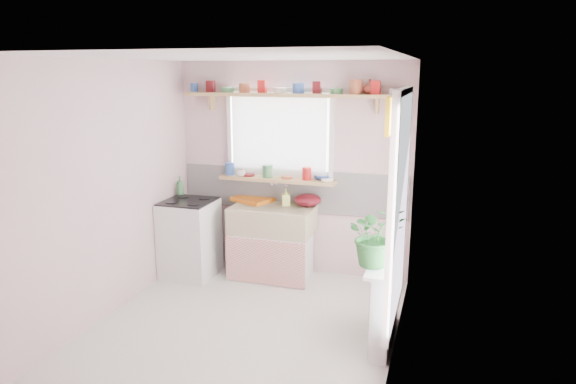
% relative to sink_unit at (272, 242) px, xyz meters
% --- Properties ---
extents(room, '(3.20, 3.20, 3.20)m').
position_rel_sink_unit_xyz_m(room, '(0.81, -0.43, 0.94)').
color(room, silver).
rests_on(room, ground).
extents(sink_unit, '(0.95, 0.65, 1.11)m').
position_rel_sink_unit_xyz_m(sink_unit, '(0.00, 0.00, 0.00)').
color(sink_unit, white).
rests_on(sink_unit, ground).
extents(cooker, '(0.58, 0.58, 0.93)m').
position_rel_sink_unit_xyz_m(cooker, '(-0.95, -0.24, 0.03)').
color(cooker, white).
rests_on(cooker, ground).
extents(radiator_ledge, '(0.22, 0.95, 0.78)m').
position_rel_sink_unit_xyz_m(radiator_ledge, '(1.45, -1.09, -0.03)').
color(radiator_ledge, white).
rests_on(radiator_ledge, ground).
extents(windowsill, '(1.40, 0.22, 0.04)m').
position_rel_sink_unit_xyz_m(windowsill, '(-0.00, 0.19, 0.71)').
color(windowsill, tan).
rests_on(windowsill, room).
extents(pine_shelf, '(2.52, 0.24, 0.04)m').
position_rel_sink_unit_xyz_m(pine_shelf, '(0.15, 0.18, 1.69)').
color(pine_shelf, tan).
rests_on(pine_shelf, room).
extents(shelf_crockery, '(2.47, 0.11, 0.12)m').
position_rel_sink_unit_xyz_m(shelf_crockery, '(0.11, 0.18, 1.76)').
color(shelf_crockery, '#3359A5').
rests_on(shelf_crockery, pine_shelf).
extents(sill_crockery, '(1.35, 0.11, 0.12)m').
position_rel_sink_unit_xyz_m(sill_crockery, '(-0.05, 0.19, 0.78)').
color(sill_crockery, '#3359A5').
rests_on(sill_crockery, windowsill).
extents(dish_tray, '(0.55, 0.49, 0.05)m').
position_rel_sink_unit_xyz_m(dish_tray, '(-0.32, 0.21, 0.44)').
color(dish_tray, orange).
rests_on(dish_tray, sink_unit).
extents(colander, '(0.41, 0.41, 0.14)m').
position_rel_sink_unit_xyz_m(colander, '(0.37, 0.19, 0.49)').
color(colander, '#5C0F19').
rests_on(colander, sink_unit).
extents(jade_plant, '(0.60, 0.56, 0.53)m').
position_rel_sink_unit_xyz_m(jade_plant, '(1.36, -1.27, 0.61)').
color(jade_plant, '#2C6F30').
rests_on(jade_plant, radiator_ledge).
extents(fruit_bowl, '(0.36, 0.36, 0.07)m').
position_rel_sink_unit_xyz_m(fruit_bowl, '(1.36, -1.00, 0.38)').
color(fruit_bowl, silver).
rests_on(fruit_bowl, radiator_ledge).
extents(herb_pot, '(0.14, 0.11, 0.23)m').
position_rel_sink_unit_xyz_m(herb_pot, '(1.36, -1.06, 0.46)').
color(herb_pot, '#386829').
rests_on(herb_pot, radiator_ledge).
extents(soap_bottle_sink, '(0.12, 0.12, 0.20)m').
position_rel_sink_unit_xyz_m(soap_bottle_sink, '(0.13, 0.13, 0.52)').
color(soap_bottle_sink, '#D0D860').
rests_on(soap_bottle_sink, sink_unit).
extents(sill_cup, '(0.12, 0.12, 0.09)m').
position_rel_sink_unit_xyz_m(sill_cup, '(-0.44, 0.13, 0.77)').
color(sill_cup, beige).
rests_on(sill_cup, windowsill).
extents(sill_bowl, '(0.23, 0.23, 0.06)m').
position_rel_sink_unit_xyz_m(sill_bowl, '(0.52, 0.25, 0.76)').
color(sill_bowl, '#314EA1').
rests_on(sill_bowl, windowsill).
extents(shelf_vase, '(0.20, 0.20, 0.16)m').
position_rel_sink_unit_xyz_m(shelf_vase, '(1.04, 0.24, 1.79)').
color(shelf_vase, '#97392E').
rests_on(shelf_vase, pine_shelf).
extents(cooker_bottle, '(0.09, 0.09, 0.23)m').
position_rel_sink_unit_xyz_m(cooker_bottle, '(-1.17, -0.02, 0.60)').
color(cooker_bottle, '#3D7B47').
rests_on(cooker_bottle, cooker).
extents(fruit, '(0.20, 0.14, 0.10)m').
position_rel_sink_unit_xyz_m(fruit, '(1.37, -1.00, 0.44)').
color(fruit, orange).
rests_on(fruit, fruit_bowl).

